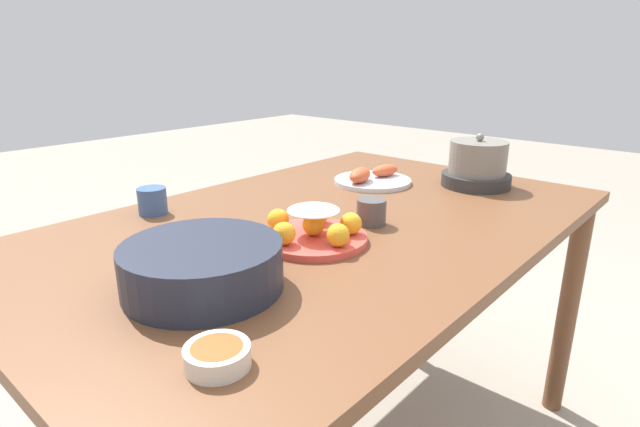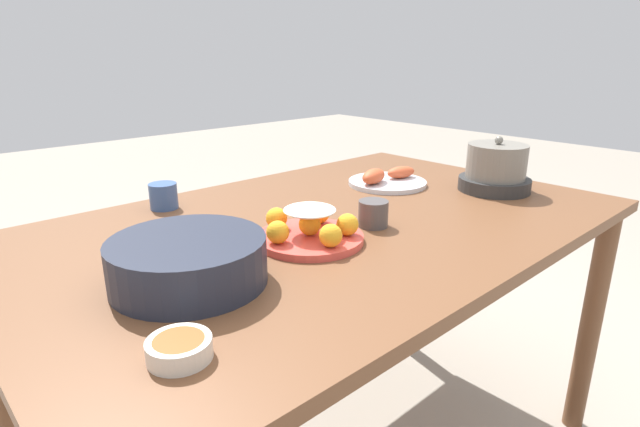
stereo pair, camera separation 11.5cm
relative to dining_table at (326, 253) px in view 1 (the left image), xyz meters
The scene contains 8 objects.
dining_table is the anchor object (origin of this frame).
cake_plate 0.20m from the dining_table, 31.28° to the left, with size 0.24×0.24×0.08m.
serving_bowl 0.46m from the dining_table, 11.53° to the left, with size 0.28×0.28×0.08m.
sauce_bowl 0.63m from the dining_table, 27.45° to the left, with size 0.09×0.09×0.03m.
seafood_platter 0.39m from the dining_table, 161.79° to the right, with size 0.24×0.24×0.06m.
cup_near 0.46m from the dining_table, 54.45° to the right, with size 0.07×0.07×0.07m.
cup_far 0.17m from the dining_table, 111.71° to the left, with size 0.07×0.07×0.06m.
warming_pot 0.59m from the dining_table, 165.64° to the left, with size 0.21×0.21×0.16m.
Camera 1 is at (0.89, 0.76, 1.16)m, focal length 28.00 mm.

